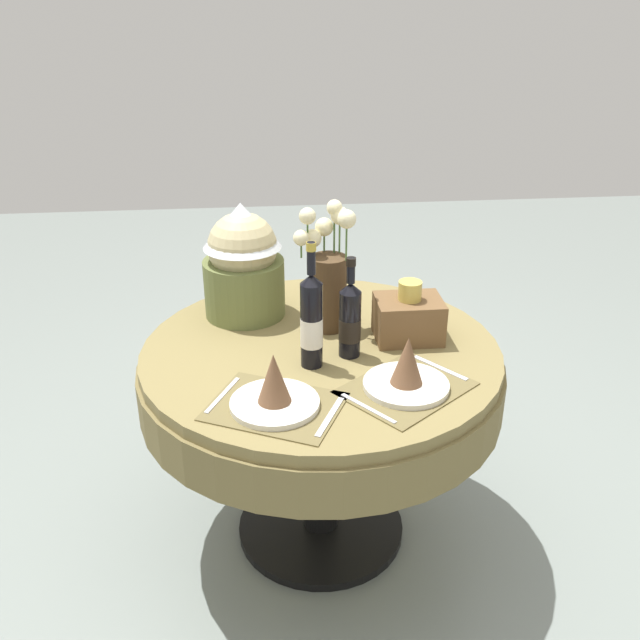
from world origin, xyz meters
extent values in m
plane|color=gray|center=(0.00, 0.00, 0.00)|extent=(8.00, 8.00, 0.00)
cylinder|color=olive|center=(0.00, 0.00, 0.71)|extent=(1.11, 1.11, 0.04)
cylinder|color=olive|center=(0.00, 0.00, 0.62)|extent=(1.13, 1.13, 0.15)
cylinder|color=black|center=(0.00, 0.00, 0.36)|extent=(0.12, 0.12, 0.66)
cylinder|color=black|center=(0.00, 0.00, 0.01)|extent=(0.58, 0.58, 0.03)
cube|color=brown|center=(-0.16, -0.33, 0.73)|extent=(0.42, 0.38, 0.00)
cylinder|color=silver|center=(-0.16, -0.33, 0.74)|extent=(0.24, 0.24, 0.02)
cone|color=brown|center=(-0.16, -0.33, 0.82)|extent=(0.09, 0.09, 0.14)
cube|color=silver|center=(-0.30, -0.26, 0.74)|extent=(0.09, 0.18, 0.00)
cube|color=silver|center=(-0.02, -0.39, 0.74)|extent=(0.10, 0.18, 0.00)
cube|color=brown|center=(0.21, -0.27, 0.73)|extent=(0.43, 0.41, 0.00)
cylinder|color=silver|center=(0.21, -0.27, 0.74)|extent=(0.24, 0.24, 0.02)
cone|color=brown|center=(0.21, -0.27, 0.82)|extent=(0.09, 0.09, 0.14)
cube|color=silver|center=(0.09, -0.36, 0.74)|extent=(0.13, 0.16, 0.00)
cube|color=silver|center=(0.33, -0.17, 0.74)|extent=(0.13, 0.16, 0.00)
cylinder|color=#47331E|center=(0.04, 0.14, 0.86)|extent=(0.12, 0.12, 0.25)
sphere|color=beige|center=(-0.05, 0.14, 1.04)|extent=(0.05, 0.05, 0.05)
cylinder|color=#4C7038|center=(-0.05, 0.14, 1.00)|extent=(0.01, 0.01, 0.05)
sphere|color=beige|center=(-0.03, 0.16, 1.11)|extent=(0.05, 0.05, 0.05)
cylinder|color=#4C7038|center=(-0.03, 0.16, 1.03)|extent=(0.01, 0.01, 0.11)
sphere|color=beige|center=(0.03, 0.19, 1.06)|extent=(0.06, 0.06, 0.06)
cylinder|color=#4C7038|center=(0.03, 0.19, 1.01)|extent=(0.01, 0.01, 0.06)
sphere|color=beige|center=(0.08, 0.17, 1.10)|extent=(0.06, 0.06, 0.06)
cylinder|color=#4C7038|center=(0.08, 0.17, 1.03)|extent=(0.01, 0.01, 0.10)
sphere|color=beige|center=(-0.01, 0.16, 1.03)|extent=(0.06, 0.06, 0.06)
cylinder|color=#4C7038|center=(-0.01, 0.16, 1.00)|extent=(0.01, 0.01, 0.03)
sphere|color=beige|center=(0.06, 0.17, 1.13)|extent=(0.05, 0.05, 0.05)
cylinder|color=#4C7038|center=(0.06, 0.17, 1.04)|extent=(0.01, 0.01, 0.13)
sphere|color=beige|center=(0.09, 0.10, 1.11)|extent=(0.06, 0.06, 0.06)
cylinder|color=#4C7038|center=(0.09, 0.10, 1.04)|extent=(0.01, 0.01, 0.11)
cylinder|color=black|center=(0.08, -0.06, 0.84)|extent=(0.07, 0.07, 0.21)
cylinder|color=black|center=(0.08, -0.06, 0.82)|extent=(0.07, 0.07, 0.07)
cone|color=black|center=(0.08, -0.06, 0.95)|extent=(0.07, 0.07, 0.03)
cylinder|color=black|center=(0.08, -0.06, 1.01)|extent=(0.02, 0.02, 0.08)
cylinder|color=black|center=(0.08, -0.06, 1.03)|extent=(0.03, 0.03, 0.02)
cylinder|color=black|center=(-0.04, -0.11, 0.86)|extent=(0.06, 0.06, 0.26)
cylinder|color=silver|center=(-0.04, -0.11, 0.84)|extent=(0.07, 0.07, 0.09)
cone|color=black|center=(-0.04, -0.11, 1.01)|extent=(0.06, 0.06, 0.03)
cylinder|color=black|center=(-0.04, -0.11, 1.07)|extent=(0.02, 0.02, 0.09)
cylinder|color=#B29933|center=(-0.04, -0.11, 1.10)|extent=(0.03, 0.03, 0.02)
cylinder|color=olive|center=(-0.23, 0.27, 0.83)|extent=(0.27, 0.27, 0.19)
sphere|color=#C6B784|center=(-0.23, 0.27, 0.97)|extent=(0.23, 0.23, 0.23)
cone|color=silver|center=(-0.23, 0.27, 1.05)|extent=(0.26, 0.26, 0.15)
cube|color=brown|center=(0.28, 0.04, 0.80)|extent=(0.21, 0.16, 0.13)
cylinder|color=gold|center=(0.28, 0.04, 0.90)|extent=(0.07, 0.07, 0.06)
camera|label=1|loc=(-0.19, -1.90, 1.75)|focal=39.25mm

